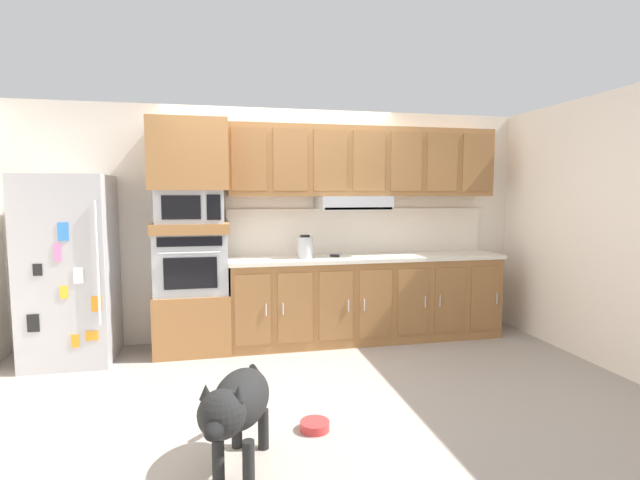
# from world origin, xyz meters

# --- Properties ---
(ground_plane) EXTENTS (9.60, 9.60, 0.00)m
(ground_plane) POSITION_xyz_m (0.00, 0.00, 0.00)
(ground_plane) COLOR #9E9389
(back_kitchen_wall) EXTENTS (6.20, 0.12, 2.50)m
(back_kitchen_wall) POSITION_xyz_m (0.00, 1.11, 1.25)
(back_kitchen_wall) COLOR silver
(back_kitchen_wall) RESTS_ON ground
(side_panel_right) EXTENTS (0.12, 7.10, 2.50)m
(side_panel_right) POSITION_xyz_m (2.80, 0.00, 1.25)
(side_panel_right) COLOR white
(side_panel_right) RESTS_ON ground
(refrigerator) EXTENTS (0.76, 0.73, 1.76)m
(refrigerator) POSITION_xyz_m (-2.05, 0.68, 0.88)
(refrigerator) COLOR #ADADB2
(refrigerator) RESTS_ON ground
(oven_base_cabinet) EXTENTS (0.74, 0.62, 0.60)m
(oven_base_cabinet) POSITION_xyz_m (-0.94, 0.75, 0.30)
(oven_base_cabinet) COLOR #996638
(oven_base_cabinet) RESTS_ON ground
(built_in_oven) EXTENTS (0.70, 0.62, 0.60)m
(built_in_oven) POSITION_xyz_m (-0.94, 0.75, 0.90)
(built_in_oven) COLOR #A8AAAF
(built_in_oven) RESTS_ON oven_base_cabinet
(appliance_mid_shelf) EXTENTS (0.74, 0.62, 0.10)m
(appliance_mid_shelf) POSITION_xyz_m (-0.94, 0.75, 1.25)
(appliance_mid_shelf) COLOR #996638
(appliance_mid_shelf) RESTS_ON built_in_oven
(microwave) EXTENTS (0.64, 0.54, 0.32)m
(microwave) POSITION_xyz_m (-0.94, 0.75, 1.46)
(microwave) COLOR #A8AAAF
(microwave) RESTS_ON appliance_mid_shelf
(appliance_upper_cabinet) EXTENTS (0.74, 0.62, 0.68)m
(appliance_upper_cabinet) POSITION_xyz_m (-0.94, 0.75, 1.96)
(appliance_upper_cabinet) COLOR #996638
(appliance_upper_cabinet) RESTS_ON microwave
(lower_cabinet_run) EXTENTS (2.93, 0.63, 0.88)m
(lower_cabinet_run) POSITION_xyz_m (0.89, 0.75, 0.44)
(lower_cabinet_run) COLOR #996638
(lower_cabinet_run) RESTS_ON ground
(countertop_slab) EXTENTS (2.97, 0.64, 0.04)m
(countertop_slab) POSITION_xyz_m (0.89, 0.75, 0.90)
(countertop_slab) COLOR silver
(countertop_slab) RESTS_ON lower_cabinet_run
(backsplash_panel) EXTENTS (2.97, 0.02, 0.50)m
(backsplash_panel) POSITION_xyz_m (0.89, 1.04, 1.17)
(backsplash_panel) COLOR white
(backsplash_panel) RESTS_ON countertop_slab
(upper_cabinet_with_hood) EXTENTS (2.93, 0.48, 0.88)m
(upper_cabinet_with_hood) POSITION_xyz_m (0.88, 0.87, 1.90)
(upper_cabinet_with_hood) COLOR #996638
(upper_cabinet_with_hood) RESTS_ON backsplash_panel
(screwdriver) EXTENTS (0.16, 0.16, 0.03)m
(screwdriver) POSITION_xyz_m (0.53, 0.72, 0.93)
(screwdriver) COLOR black
(screwdriver) RESTS_ON countertop_slab
(electric_kettle) EXTENTS (0.17, 0.17, 0.24)m
(electric_kettle) POSITION_xyz_m (0.20, 0.70, 1.03)
(electric_kettle) COLOR #A8AAAF
(electric_kettle) RESTS_ON countertop_slab
(dog) EXTENTS (0.47, 0.98, 0.64)m
(dog) POSITION_xyz_m (-0.59, -1.53, 0.41)
(dog) COLOR black
(dog) RESTS_ON ground
(dog_food_bowl) EXTENTS (0.20, 0.20, 0.06)m
(dog_food_bowl) POSITION_xyz_m (-0.07, -1.13, 0.03)
(dog_food_bowl) COLOR red
(dog_food_bowl) RESTS_ON ground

